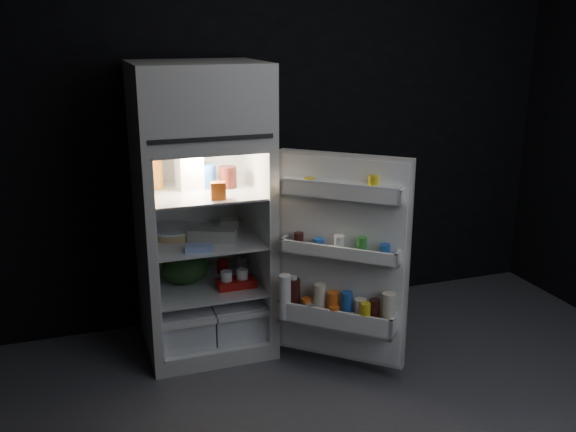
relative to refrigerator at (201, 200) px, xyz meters
name	(u,v)px	position (x,y,z in m)	size (l,w,h in m)	color
wall_back	(283,122)	(0.66, 0.38, 0.39)	(4.00, 0.00, 2.70)	black
refrigerator	(201,200)	(0.00, 0.00, 0.00)	(0.76, 0.71, 1.78)	silver
fridge_door	(340,265)	(0.66, -0.63, -0.28)	(0.67, 0.62, 1.22)	silver
milk_jug	(189,169)	(-0.06, 0.04, 0.19)	(0.14, 0.14, 0.24)	white
mayo_jar	(207,176)	(0.05, 0.02, 0.14)	(0.11, 0.11, 0.14)	#1E52A7
jam_jar	(228,177)	(0.17, -0.02, 0.14)	(0.11, 0.11, 0.13)	black
amber_bottle	(156,171)	(-0.25, 0.09, 0.18)	(0.08, 0.08, 0.22)	#BC691E
small_carton	(218,191)	(0.05, -0.27, 0.12)	(0.08, 0.06, 0.10)	#D95C19
egg_carton	(212,235)	(0.04, -0.10, -0.19)	(0.29, 0.11, 0.07)	#9A998C
pie	(174,232)	(-0.16, 0.07, -0.21)	(0.32, 0.32, 0.04)	tan
flat_package	(199,248)	(-0.07, -0.28, -0.21)	(0.16, 0.08, 0.04)	#93ADE3
wrapped_pkg	(229,223)	(0.20, 0.12, -0.20)	(0.12, 0.10, 0.05)	beige
produce_bag	(185,268)	(-0.12, 0.01, -0.43)	(0.30, 0.25, 0.20)	#193815
yogurt_tray	(236,283)	(0.17, -0.16, -0.50)	(0.24, 0.13, 0.05)	#98100D
small_can_red	(223,266)	(0.14, 0.10, -0.48)	(0.08, 0.08, 0.09)	#98100D
small_can_silver	(241,265)	(0.27, 0.09, -0.48)	(0.06, 0.06, 0.09)	white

